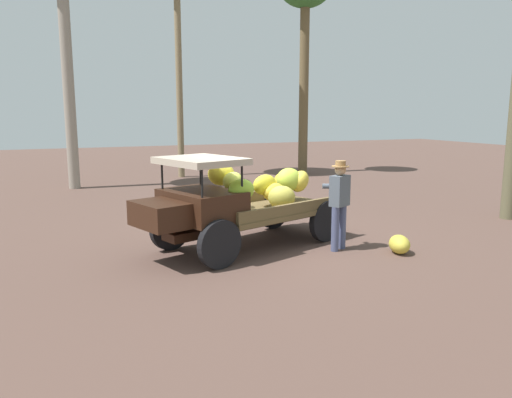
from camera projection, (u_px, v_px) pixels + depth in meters
ground_plane at (265, 241)px, 10.56m from camera, size 60.00×60.00×0.00m
truck at (237, 202)px, 9.90m from camera, size 4.66×2.87×1.88m
farmer at (339, 199)px, 9.75m from camera, size 0.57×0.54×1.77m
loose_banana_bunch at (399, 244)px, 9.65m from camera, size 0.58×0.69×0.37m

